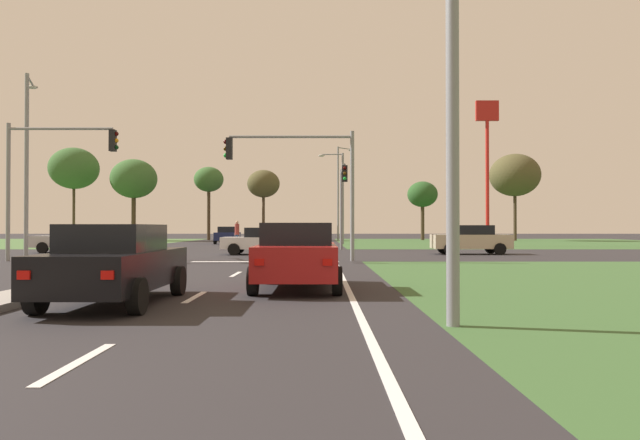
# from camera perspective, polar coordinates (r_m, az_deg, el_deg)

# --- Properties ---
(ground_plane) EXTENTS (200.00, 200.00, 0.00)m
(ground_plane) POSITION_cam_1_polar(r_m,az_deg,el_deg) (32.74, -10.66, -3.32)
(ground_plane) COLOR #282628
(grass_verge_far_right) EXTENTS (35.00, 35.00, 0.01)m
(grass_verge_far_right) POSITION_cam_1_polar(r_m,az_deg,el_deg) (59.85, 19.08, -2.10)
(grass_verge_far_right) COLOR #385B2D
(grass_verge_far_right) RESTS_ON ground
(median_island_near) EXTENTS (1.20, 22.00, 0.14)m
(median_island_near) POSITION_cam_1_polar(r_m,az_deg,el_deg) (14.57, -25.01, -6.28)
(median_island_near) COLOR gray
(median_island_near) RESTS_ON ground
(median_island_far) EXTENTS (1.20, 36.00, 0.14)m
(median_island_far) POSITION_cam_1_polar(r_m,az_deg,el_deg) (57.47, -5.94, -2.13)
(median_island_far) COLOR #ADA89E
(median_island_far) RESTS_ON ground
(lane_dash_near) EXTENTS (0.14, 2.00, 0.01)m
(lane_dash_near) POSITION_cam_1_polar(r_m,az_deg,el_deg) (7.10, -22.51, -12.81)
(lane_dash_near) COLOR silver
(lane_dash_near) RESTS_ON ground
(lane_dash_second) EXTENTS (0.14, 2.00, 0.01)m
(lane_dash_second) POSITION_cam_1_polar(r_m,az_deg,el_deg) (12.78, -11.96, -7.42)
(lane_dash_second) COLOR silver
(lane_dash_second) RESTS_ON ground
(lane_dash_third) EXTENTS (0.14, 2.00, 0.01)m
(lane_dash_third) POSITION_cam_1_polar(r_m,az_deg,el_deg) (18.66, -8.05, -5.30)
(lane_dash_third) COLOR silver
(lane_dash_third) RESTS_ON ground
(edge_line_right) EXTENTS (0.14, 24.00, 0.01)m
(edge_line_right) POSITION_cam_1_polar(r_m,az_deg,el_deg) (14.22, 2.97, -6.75)
(edge_line_right) COLOR silver
(edge_line_right) RESTS_ON ground
(stop_bar_near) EXTENTS (6.40, 0.50, 0.01)m
(stop_bar_near) POSITION_cam_1_polar(r_m,az_deg,el_deg) (25.28, -5.18, -4.10)
(stop_bar_near) COLOR silver
(stop_bar_near) RESTS_ON ground
(crosswalk_bar_near) EXTENTS (0.70, 2.80, 0.01)m
(crosswalk_bar_near) POSITION_cam_1_polar(r_m,az_deg,el_deg) (29.75, -24.83, -3.53)
(crosswalk_bar_near) COLOR silver
(crosswalk_bar_near) RESTS_ON ground
(crosswalk_bar_second) EXTENTS (0.70, 2.80, 0.01)m
(crosswalk_bar_second) POSITION_cam_1_polar(r_m,az_deg,el_deg) (29.28, -22.78, -3.58)
(crosswalk_bar_second) COLOR silver
(crosswalk_bar_second) RESTS_ON ground
(crosswalk_bar_third) EXTENTS (0.70, 2.80, 0.01)m
(crosswalk_bar_third) POSITION_cam_1_polar(r_m,az_deg,el_deg) (28.86, -20.68, -3.63)
(crosswalk_bar_third) COLOR silver
(crosswalk_bar_third) RESTS_ON ground
(crosswalk_bar_fourth) EXTENTS (0.70, 2.80, 0.01)m
(crosswalk_bar_fourth) POSITION_cam_1_polar(r_m,az_deg,el_deg) (28.47, -18.51, -3.68)
(crosswalk_bar_fourth) COLOR silver
(crosswalk_bar_fourth) RESTS_ON ground
(crosswalk_bar_fifth) EXTENTS (0.70, 2.80, 0.01)m
(crosswalk_bar_fifth) POSITION_cam_1_polar(r_m,az_deg,el_deg) (28.12, -16.28, -3.73)
(crosswalk_bar_fifth) COLOR silver
(crosswalk_bar_fifth) RESTS_ON ground
(car_silver_near) EXTENTS (4.62, 2.03, 1.51)m
(car_silver_near) POSITION_cam_1_polar(r_m,az_deg,el_deg) (37.08, -22.71, -1.78)
(car_silver_near) COLOR #B7B7BC
(car_silver_near) RESTS_ON ground
(car_black_second) EXTENTS (1.95, 4.52, 1.55)m
(car_black_second) POSITION_cam_1_polar(r_m,az_deg,el_deg) (12.01, -19.23, -4.04)
(car_black_second) COLOR black
(car_black_second) RESTS_ON ground
(car_navy_fourth) EXTENTS (1.98, 4.52, 1.55)m
(car_navy_fourth) POSITION_cam_1_polar(r_m,az_deg,el_deg) (52.97, -8.82, -1.47)
(car_navy_fourth) COLOR #161E47
(car_navy_fourth) RESTS_ON ground
(car_beige_fifth) EXTENTS (4.27, 1.95, 1.61)m
(car_beige_fifth) POSITION_cam_1_polar(r_m,az_deg,el_deg) (33.20, 14.89, -1.86)
(car_beige_fifth) COLOR #BCAD8E
(car_beige_fifth) RESTS_ON ground
(car_white_sixth) EXTENTS (4.27, 2.08, 1.48)m
(car_white_sixth) POSITION_cam_1_polar(r_m,az_deg,el_deg) (31.90, -5.52, -2.04)
(car_white_sixth) COLOR silver
(car_white_sixth) RESTS_ON ground
(car_red_seventh) EXTENTS (2.07, 4.29, 1.60)m
(car_red_seventh) POSITION_cam_1_polar(r_m,az_deg,el_deg) (14.08, -2.01, -3.50)
(car_red_seventh) COLOR #A31919
(car_red_seventh) RESTS_ON ground
(traffic_signal_near_right) EXTENTS (5.78, 0.32, 5.75)m
(traffic_signal_near_right) POSITION_cam_1_polar(r_m,az_deg,el_deg) (25.66, -1.31, 4.93)
(traffic_signal_near_right) COLOR gray
(traffic_signal_near_right) RESTS_ON ground
(traffic_signal_far_right) EXTENTS (0.32, 5.77, 5.36)m
(traffic_signal_far_right) POSITION_cam_1_polar(r_m,az_deg,el_deg) (36.64, 2.46, 2.84)
(traffic_signal_far_right) COLOR gray
(traffic_signal_far_right) RESTS_ON ground
(traffic_signal_near_left) EXTENTS (4.96, 0.32, 6.11)m
(traffic_signal_near_left) POSITION_cam_1_polar(r_m,az_deg,el_deg) (28.35, -25.03, 4.82)
(traffic_signal_near_left) COLOR gray
(traffic_signal_near_left) RESTS_ON ground
(street_lamp_second) EXTENTS (1.06, 2.18, 9.04)m
(street_lamp_second) POSITION_cam_1_polar(r_m,az_deg,el_deg) (32.11, -26.63, 5.74)
(street_lamp_second) COLOR gray
(street_lamp_second) RESTS_ON ground
(street_lamp_third) EXTENTS (2.26, 0.43, 8.05)m
(street_lamp_third) POSITION_cam_1_polar(r_m,az_deg,el_deg) (51.22, 2.26, 2.70)
(street_lamp_third) COLOR gray
(street_lamp_third) RESTS_ON ground
(street_lamp_fourth) EXTENTS (1.89, 1.76, 10.51)m
(street_lamp_fourth) POSITION_cam_1_polar(r_m,az_deg,el_deg) (64.87, 2.13, 3.11)
(street_lamp_fourth) COLOR gray
(street_lamp_fourth) RESTS_ON ground
(pedestrian_at_median) EXTENTS (0.34, 0.34, 1.85)m
(pedestrian_at_median) POSITION_cam_1_polar(r_m,az_deg,el_deg) (44.04, -7.94, -1.01)
(pedestrian_at_median) COLOR #335184
(pedestrian_at_median) RESTS_ON median_island_far
(fastfood_pole_sign) EXTENTS (1.80, 0.40, 11.55)m
(fastfood_pole_sign) POSITION_cam_1_polar(r_m,az_deg,el_deg) (48.25, 16.36, 7.57)
(fastfood_pole_sign) COLOR red
(fastfood_pole_sign) RESTS_ON ground
(treeline_near) EXTENTS (5.46, 5.46, 10.44)m
(treeline_near) POSITION_cam_1_polar(r_m,az_deg,el_deg) (70.95, -22.82, 4.68)
(treeline_near) COLOR #423323
(treeline_near) RESTS_ON ground
(treeline_second) EXTENTS (5.06, 5.06, 9.00)m
(treeline_second) POSITION_cam_1_polar(r_m,az_deg,el_deg) (67.22, -17.62, 3.85)
(treeline_second) COLOR #423323
(treeline_second) RESTS_ON ground
(treeline_third) EXTENTS (3.41, 3.41, 8.50)m
(treeline_third) POSITION_cam_1_polar(r_m,az_deg,el_deg) (68.48, -10.66, 3.87)
(treeline_third) COLOR #423323
(treeline_third) RESTS_ON ground
(treeline_fourth) EXTENTS (3.68, 3.68, 7.98)m
(treeline_fourth) POSITION_cam_1_polar(r_m,az_deg,el_deg) (65.92, -5.35, 3.53)
(treeline_fourth) COLOR #423323
(treeline_fourth) RESTS_ON ground
(treeline_fifth) EXTENTS (3.53, 3.53, 6.86)m
(treeline_fifth) POSITION_cam_1_polar(r_m,az_deg,el_deg) (68.84, 10.28, 2.46)
(treeline_fifth) COLOR #423323
(treeline_fifth) RESTS_ON ground
(treeline_sixth) EXTENTS (5.54, 5.54, 9.65)m
(treeline_sixth) POSITION_cam_1_polar(r_m,az_deg,el_deg) (68.03, 18.85, 4.19)
(treeline_sixth) COLOR #423323
(treeline_sixth) RESTS_ON ground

